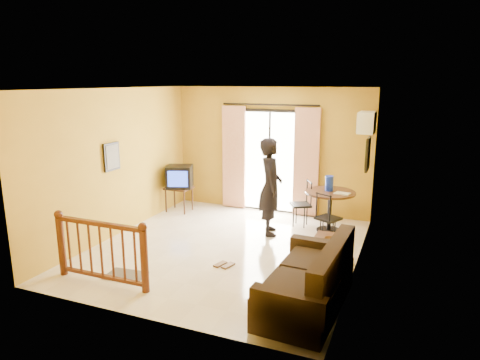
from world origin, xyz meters
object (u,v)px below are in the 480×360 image
at_px(dining_table, 330,200).
at_px(sofa, 310,284).
at_px(coffee_table, 329,251).
at_px(standing_person, 270,187).
at_px(television, 180,177).

height_order(dining_table, sofa, sofa).
height_order(coffee_table, standing_person, standing_person).
bearing_deg(dining_table, sofa, -83.92).
height_order(television, sofa, television).
distance_m(television, dining_table, 3.41).
bearing_deg(standing_person, dining_table, -84.06).
height_order(dining_table, standing_person, standing_person).
relative_size(dining_table, standing_person, 0.52).
relative_size(television, dining_table, 0.70).
distance_m(coffee_table, sofa, 1.32).
xyz_separation_m(dining_table, sofa, (0.33, -3.07, -0.31)).
bearing_deg(dining_table, coffee_table, -79.70).
bearing_deg(standing_person, sofa, -173.21).
bearing_deg(dining_table, television, 179.20).
bearing_deg(television, standing_person, -34.24).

